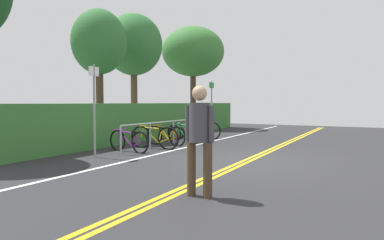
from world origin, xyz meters
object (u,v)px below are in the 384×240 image
at_px(tree_extra, 193,52).
at_px(pedestrian, 199,133).
at_px(bicycle_0, 129,141).
at_px(bicycle_3, 184,134).
at_px(tree_mid, 99,43).
at_px(bike_rack, 173,127).
at_px(sign_post_near, 94,102).
at_px(tree_far_right, 134,46).
at_px(bicycle_2, 166,136).
at_px(sign_post_far, 212,103).
at_px(bicycle_5, 203,130).
at_px(bicycle_4, 190,132).
at_px(bicycle_1, 154,137).

bearing_deg(tree_extra, pedestrian, -151.51).
bearing_deg(bicycle_0, bicycle_3, -5.67).
height_order(pedestrian, tree_mid, tree_mid).
relative_size(bike_rack, sign_post_near, 2.32).
bearing_deg(bike_rack, bicycle_0, 176.53).
height_order(tree_far_right, tree_extra, tree_extra).
bearing_deg(tree_far_right, bicycle_2, -129.18).
bearing_deg(sign_post_far, sign_post_near, 179.44).
bearing_deg(pedestrian, sign_post_far, 24.00).
distance_m(bicycle_0, bicycle_2, 1.90).
relative_size(tree_mid, tree_extra, 0.87).
xyz_separation_m(tree_mid, tree_far_right, (2.96, 0.66, 0.38)).
xyz_separation_m(bicycle_5, tree_extra, (4.54, 2.91, 3.96)).
xyz_separation_m(bicycle_4, pedestrian, (-7.03, -4.02, 0.67)).
bearing_deg(tree_extra, tree_mid, 179.08).
height_order(bicycle_5, tree_mid, tree_mid).
distance_m(pedestrian, tree_extra, 14.66).
height_order(bicycle_1, pedestrian, pedestrian).
xyz_separation_m(bicycle_1, bicycle_2, (0.93, 0.17, -0.03)).
relative_size(bicycle_2, tree_far_right, 0.30).
bearing_deg(bicycle_3, bicycle_5, 4.11).
bearing_deg(tree_extra, bicycle_1, -159.91).
distance_m(bicycle_2, tree_extra, 8.80).
bearing_deg(sign_post_near, bicycle_1, -9.94).
distance_m(bicycle_2, bicycle_3, 0.94).
bearing_deg(sign_post_near, tree_far_right, 29.26).
height_order(bicycle_0, bicycle_3, bicycle_0).
bearing_deg(bicycle_3, bicycle_1, 179.27).
bearing_deg(tree_far_right, sign_post_far, -73.27).
relative_size(bicycle_1, sign_post_far, 0.73).
bearing_deg(tree_mid, bicycle_3, -73.67).
height_order(bicycle_2, tree_far_right, tree_far_right).
bearing_deg(tree_mid, bicycle_0, -123.26).
distance_m(bicycle_0, sign_post_near, 1.70).
xyz_separation_m(bicycle_3, tree_far_right, (2.04, 3.82, 3.77)).
relative_size(bicycle_5, tree_extra, 0.30).
distance_m(sign_post_near, tree_mid, 4.73).
bearing_deg(bicycle_2, tree_extra, 21.24).
bearing_deg(tree_extra, bicycle_3, -154.58).
xyz_separation_m(bicycle_4, bicycle_5, (0.97, -0.12, 0.01)).
relative_size(bicycle_1, tree_far_right, 0.32).
relative_size(bicycle_2, tree_mid, 0.34).
height_order(bicycle_2, bicycle_4, bicycle_2).
bearing_deg(bicycle_2, bicycle_1, -169.47).
height_order(bike_rack, sign_post_far, sign_post_far).
height_order(bicycle_2, bicycle_3, bicycle_2).
bearing_deg(pedestrian, tree_mid, 53.00).
bearing_deg(sign_post_far, bicycle_5, -170.40).
distance_m(bicycle_1, sign_post_far, 5.06).
bearing_deg(sign_post_far, bicycle_1, -176.33).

